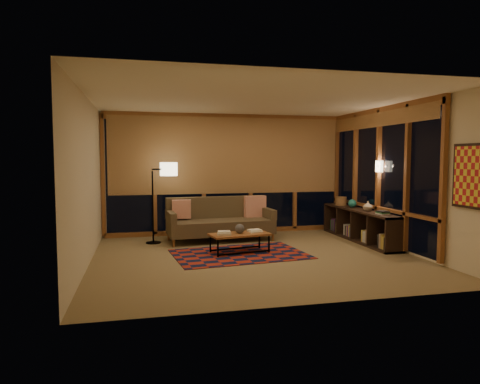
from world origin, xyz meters
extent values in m
cube|color=#8C7A52|center=(0.00, 0.00, 0.00)|extent=(5.50, 5.00, 0.01)
cube|color=#FBF2CC|center=(0.00, 0.00, 2.70)|extent=(5.50, 5.00, 0.01)
cube|color=beige|center=(0.00, 2.50, 1.35)|extent=(5.50, 0.01, 2.70)
cube|color=beige|center=(0.00, -2.50, 1.35)|extent=(5.50, 0.01, 2.70)
cube|color=beige|center=(-2.75, 0.00, 1.35)|extent=(0.01, 5.00, 2.70)
cube|color=beige|center=(2.75, 0.00, 1.35)|extent=(0.01, 5.00, 2.70)
cube|color=#A12715|center=(-0.22, 0.24, 0.01)|extent=(2.45, 1.77, 0.01)
sphere|color=black|center=(-0.19, 0.39, 0.44)|extent=(0.23, 0.23, 0.17)
cylinder|color=#9C6A40|center=(2.47, 1.76, 0.75)|extent=(0.31, 0.31, 0.19)
sphere|color=#1D7267|center=(2.49, 1.26, 0.74)|extent=(0.18, 0.18, 0.18)
imported|color=tan|center=(2.49, 0.62, 0.75)|extent=(0.22, 0.22, 0.20)
camera|label=1|loc=(-1.91, -7.06, 1.70)|focal=32.00mm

